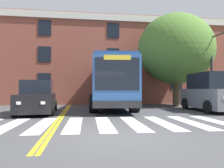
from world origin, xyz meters
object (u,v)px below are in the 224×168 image
(city_bus, at_px, (111,83))
(traffic_light_near_corner, at_px, (221,55))
(car_teal_behind_bus, at_px, (91,94))
(street_tree_curbside_large, at_px, (176,49))
(car_black_near_lane, at_px, (37,98))
(car_grey_far_lane, at_px, (210,93))

(city_bus, xyz_separation_m, traffic_light_near_corner, (7.33, -2.42, 1.90))
(city_bus, relative_size, traffic_light_near_corner, 1.96)
(car_teal_behind_bus, xyz_separation_m, street_tree_curbside_large, (6.56, -8.36, 3.89))
(city_bus, bearing_deg, car_black_near_lane, -145.51)
(car_black_near_lane, bearing_deg, traffic_light_near_corner, 3.83)
(car_teal_behind_bus, bearing_deg, city_bus, -83.72)
(car_grey_far_lane, distance_m, car_teal_behind_bus, 14.37)
(traffic_light_near_corner, bearing_deg, street_tree_curbside_large, 118.66)
(car_black_near_lane, height_order, car_teal_behind_bus, car_black_near_lane)
(car_black_near_lane, bearing_deg, city_bus, 34.49)
(street_tree_curbside_large, bearing_deg, car_grey_far_lane, -85.08)
(car_black_near_lane, xyz_separation_m, car_teal_behind_bus, (3.68, 12.42, -0.05))
(car_grey_far_lane, xyz_separation_m, traffic_light_near_corner, (1.42, 0.97, 2.60))
(city_bus, distance_m, traffic_light_near_corner, 7.95)
(car_grey_far_lane, bearing_deg, car_teal_behind_bus, 118.81)
(traffic_light_near_corner, distance_m, street_tree_curbside_large, 3.83)
(car_grey_far_lane, xyz_separation_m, car_teal_behind_bus, (-6.92, 12.59, -0.34))
(city_bus, height_order, car_black_near_lane, city_bus)
(city_bus, relative_size, street_tree_curbside_large, 1.25)
(car_teal_behind_bus, bearing_deg, street_tree_curbside_large, -51.89)
(city_bus, relative_size, car_grey_far_lane, 2.17)
(traffic_light_near_corner, bearing_deg, car_teal_behind_bus, 125.67)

